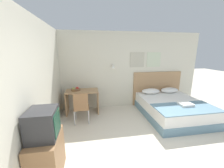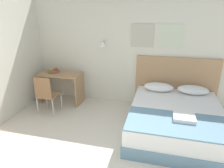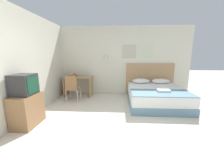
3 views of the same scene
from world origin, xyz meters
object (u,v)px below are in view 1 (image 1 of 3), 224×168
(desk_chair, at_px, (81,106))
(fruit_bowl, at_px, (76,89))
(headboard, at_px, (157,88))
(pillow_left, at_px, (151,91))
(tv_stand, at_px, (47,157))
(throw_blanket, at_px, (186,108))
(desk, at_px, (82,98))
(pillow_right, at_px, (169,90))
(television, at_px, (43,124))
(folded_towel_near_foot, at_px, (186,104))
(bed, at_px, (172,108))

(desk_chair, height_order, fruit_bowl, desk_chair)
(headboard, xyz_separation_m, desk_chair, (-2.77, -1.04, -0.10))
(pillow_left, distance_m, fruit_bowl, 2.61)
(desk_chair, bearing_deg, tv_stand, -106.14)
(throw_blanket, distance_m, desk, 3.07)
(pillow_right, height_order, television, television)
(folded_towel_near_foot, height_order, desk_chair, desk_chair)
(headboard, distance_m, folded_towel_near_foot, 1.51)
(bed, distance_m, television, 3.69)
(pillow_right, xyz_separation_m, television, (-3.61, -2.40, 0.34))
(throw_blanket, bearing_deg, pillow_right, 75.14)
(desk, bearing_deg, tv_stand, -101.49)
(pillow_left, relative_size, pillow_right, 1.00)
(folded_towel_near_foot, xyz_separation_m, fruit_bowl, (-3.06, 1.21, 0.23))
(throw_blanket, relative_size, television, 3.67)
(tv_stand, xyz_separation_m, television, (0.00, -0.00, 0.58))
(pillow_left, relative_size, tv_stand, 0.91)
(pillow_left, xyz_separation_m, folded_towel_near_foot, (0.46, -1.24, -0.04))
(pillow_right, height_order, desk, desk)
(tv_stand, bearing_deg, throw_blanket, 17.37)
(headboard, bearing_deg, pillow_left, -143.95)
(television, bearing_deg, pillow_right, 33.64)
(pillow_right, height_order, desk_chair, desk_chair)
(pillow_left, height_order, fruit_bowl, fruit_bowl)
(bed, height_order, pillow_right, pillow_right)
(headboard, height_order, desk_chair, headboard)
(headboard, relative_size, tv_stand, 2.57)
(pillow_left, distance_m, throw_blanket, 1.44)
(fruit_bowl, bearing_deg, folded_towel_near_foot, -21.52)
(bed, bearing_deg, fruit_bowl, 165.76)
(bed, bearing_deg, desk_chair, 179.73)
(folded_towel_near_foot, xyz_separation_m, television, (-3.33, -1.16, 0.38))
(desk, relative_size, tv_stand, 1.43)
(pillow_left, height_order, desk_chair, desk_chair)
(pillow_right, relative_size, throw_blanket, 0.39)
(pillow_left, relative_size, throw_blanket, 0.39)
(television, bearing_deg, pillow_left, 39.89)
(fruit_bowl, relative_size, tv_stand, 0.41)
(pillow_left, bearing_deg, desk_chair, -162.11)
(pillow_left, distance_m, television, 3.76)
(headboard, bearing_deg, tv_stand, -140.55)
(folded_towel_near_foot, distance_m, television, 3.55)
(folded_towel_near_foot, height_order, television, television)
(pillow_right, relative_size, desk_chair, 0.72)
(throw_blanket, height_order, folded_towel_near_foot, folded_towel_near_foot)
(desk_chair, xyz_separation_m, fruit_bowl, (-0.20, 0.74, 0.28))
(throw_blanket, distance_m, desk_chair, 2.84)
(throw_blanket, bearing_deg, folded_towel_near_foot, 58.03)
(fruit_bowl, bearing_deg, pillow_right, 0.63)
(desk_chair, bearing_deg, bed, -0.27)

